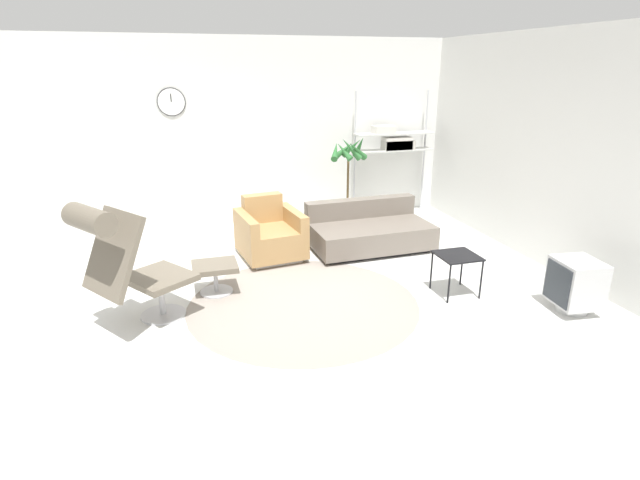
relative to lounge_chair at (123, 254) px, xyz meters
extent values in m
plane|color=silver|center=(1.72, 0.26, -0.76)|extent=(12.00, 12.00, 0.00)
cube|color=silver|center=(1.72, 3.21, 0.64)|extent=(12.00, 0.06, 2.80)
cylinder|color=black|center=(0.56, 3.17, 1.12)|extent=(0.40, 0.01, 0.40)
cylinder|color=white|center=(0.56, 3.16, 1.12)|extent=(0.38, 0.02, 0.38)
cube|color=black|center=(0.56, 3.15, 1.18)|extent=(0.01, 0.01, 0.11)
cube|color=silver|center=(4.88, 0.26, 0.64)|extent=(0.06, 12.00, 2.80)
cylinder|color=gray|center=(1.69, 0.05, -0.76)|extent=(2.43, 2.43, 0.01)
cylinder|color=#BCBCC1|center=(0.28, 0.20, -0.75)|extent=(0.61, 0.61, 0.02)
cylinder|color=#BCBCC1|center=(0.28, 0.20, -0.57)|extent=(0.06, 0.06, 0.35)
cube|color=#6B6051|center=(0.28, 0.20, -0.35)|extent=(0.79, 0.81, 0.06)
cube|color=#6B6051|center=(-0.07, -0.05, 0.03)|extent=(0.65, 0.71, 0.73)
cylinder|color=#6B6051|center=(-0.21, -0.15, 0.39)|extent=(0.49, 0.57, 0.21)
cylinder|color=#BCBCC1|center=(0.84, 0.59, -0.75)|extent=(0.36, 0.36, 0.02)
cylinder|color=#BCBCC1|center=(0.84, 0.59, -0.61)|extent=(0.05, 0.05, 0.26)
cube|color=#6B6051|center=(0.84, 0.59, -0.45)|extent=(0.48, 0.41, 0.06)
cube|color=silver|center=(1.63, 1.48, -0.73)|extent=(0.70, 0.75, 0.06)
cube|color=#AD8451|center=(1.63, 1.48, -0.53)|extent=(0.62, 0.88, 0.35)
cube|color=#AD8451|center=(1.59, 1.79, -0.17)|extent=(0.54, 0.25, 0.37)
cube|color=#AD8451|center=(1.95, 1.52, -0.43)|extent=(0.22, 0.83, 0.55)
cube|color=#AD8451|center=(1.31, 1.43, -0.43)|extent=(0.22, 0.83, 0.55)
cube|color=black|center=(2.99, 1.43, -0.74)|extent=(1.47, 0.84, 0.05)
cube|color=#70665B|center=(2.99, 1.43, -0.56)|extent=(1.63, 0.98, 0.30)
cube|color=#70665B|center=(2.98, 1.79, -0.28)|extent=(1.61, 0.26, 0.26)
cube|color=black|center=(3.36, -0.17, -0.32)|extent=(0.42, 0.42, 0.02)
cylinder|color=black|center=(3.17, -0.36, -0.54)|extent=(0.02, 0.02, 0.44)
cylinder|color=black|center=(3.55, -0.36, -0.54)|extent=(0.02, 0.02, 0.44)
cylinder|color=black|center=(3.17, 0.02, -0.54)|extent=(0.02, 0.02, 0.44)
cylinder|color=black|center=(3.55, 0.02, -0.54)|extent=(0.02, 0.02, 0.44)
cylinder|color=#B7B7B7|center=(4.29, -0.87, -0.72)|extent=(0.31, 0.31, 0.08)
cube|color=#B7B7B7|center=(4.29, -0.87, -0.45)|extent=(0.45, 0.48, 0.46)
cube|color=#282D33|center=(4.08, -0.85, -0.45)|extent=(0.05, 0.38, 0.40)
cylinder|color=#333338|center=(3.06, 2.56, -0.61)|extent=(0.26, 0.26, 0.30)
cylinder|color=#382819|center=(3.06, 2.56, -0.47)|extent=(0.24, 0.24, 0.02)
cylinder|color=brown|center=(3.06, 2.56, -0.08)|extent=(0.04, 0.04, 0.76)
cone|color=#2D6B33|center=(3.23, 2.56, 0.46)|extent=(0.12, 0.42, 0.39)
cone|color=#2D6B33|center=(3.15, 2.67, 0.43)|extent=(0.33, 0.30, 0.33)
cone|color=#2D6B33|center=(3.04, 2.70, 0.39)|extent=(0.35, 0.15, 0.27)
cone|color=#2D6B33|center=(2.88, 2.64, 0.39)|extent=(0.26, 0.44, 0.27)
cone|color=#2D6B33|center=(2.97, 2.49, 0.41)|extent=(0.26, 0.30, 0.29)
cone|color=#2D6B33|center=(3.06, 2.43, 0.45)|extent=(0.35, 0.12, 0.37)
cone|color=#2D6B33|center=(3.15, 2.41, 0.42)|extent=(0.40, 0.28, 0.33)
cylinder|color=#BCBCC1|center=(3.34, 3.04, 0.24)|extent=(0.03, 0.03, 2.00)
cylinder|color=#BCBCC1|center=(4.59, 3.04, 0.24)|extent=(0.03, 0.03, 2.00)
cube|color=silver|center=(3.96, 2.92, 0.32)|extent=(1.31, 0.28, 0.02)
cube|color=silver|center=(3.96, 2.92, 0.58)|extent=(1.31, 0.28, 0.02)
cube|color=beige|center=(4.01, 2.91, 0.43)|extent=(0.46, 0.24, 0.20)
cube|color=silver|center=(3.77, 2.91, 0.65)|extent=(0.33, 0.24, 0.12)
cube|color=#B7B2A8|center=(4.04, 2.91, 0.40)|extent=(0.51, 0.24, 0.15)
camera|label=1|loc=(0.53, -4.55, 1.61)|focal=28.00mm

